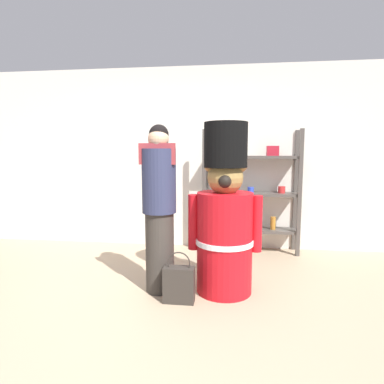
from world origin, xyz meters
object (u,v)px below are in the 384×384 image
(teddy_bear_guard, at_px, (225,220))
(shopping_bag, at_px, (179,284))
(person_shopper, at_px, (159,207))
(merchandise_shelf, at_px, (250,190))

(teddy_bear_guard, xyz_separation_m, shopping_bag, (-0.41, -0.29, -0.55))
(teddy_bear_guard, distance_m, person_shopper, 0.65)
(teddy_bear_guard, bearing_deg, shopping_bag, -144.41)
(person_shopper, bearing_deg, merchandise_shelf, 56.55)
(merchandise_shelf, height_order, shopping_bag, merchandise_shelf)
(teddy_bear_guard, height_order, shopping_bag, teddy_bear_guard)
(person_shopper, xyz_separation_m, shopping_bag, (0.23, -0.23, -0.68))
(teddy_bear_guard, bearing_deg, merchandise_shelf, 76.98)
(teddy_bear_guard, distance_m, shopping_bag, 0.75)
(merchandise_shelf, xyz_separation_m, teddy_bear_guard, (-0.32, -1.38, -0.13))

